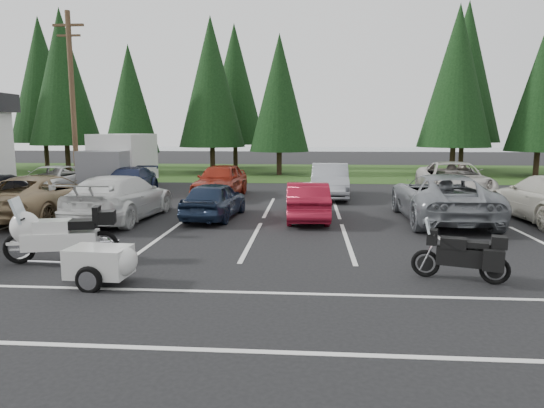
% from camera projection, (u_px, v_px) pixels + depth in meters
% --- Properties ---
extents(ground, '(120.00, 120.00, 0.00)m').
position_uv_depth(ground, '(229.00, 248.00, 12.85)').
color(ground, black).
rests_on(ground, ground).
extents(grass_strip, '(80.00, 16.00, 0.01)m').
position_uv_depth(grass_strip, '(281.00, 172.00, 36.50)').
color(grass_strip, '#213C13').
rests_on(grass_strip, ground).
extents(lake_water, '(70.00, 50.00, 0.02)m').
position_uv_depth(lake_water, '(323.00, 153.00, 66.76)').
color(lake_water, slate).
rests_on(lake_water, ground).
extents(utility_pole, '(1.60, 0.26, 9.00)m').
position_uv_depth(utility_pole, '(73.00, 99.00, 24.73)').
color(utility_pole, '#473321').
rests_on(utility_pole, ground).
extents(box_truck, '(2.40, 5.60, 2.90)m').
position_uv_depth(box_truck, '(117.00, 162.00, 25.56)').
color(box_truck, silver).
rests_on(box_truck, ground).
extents(stall_markings, '(32.00, 16.00, 0.01)m').
position_uv_depth(stall_markings, '(240.00, 232.00, 14.82)').
color(stall_markings, silver).
rests_on(stall_markings, ground).
extents(conifer_2, '(5.10, 5.10, 11.89)m').
position_uv_depth(conifer_2, '(63.00, 77.00, 35.49)').
color(conifer_2, '#332316').
rests_on(conifer_2, ground).
extents(conifer_3, '(3.87, 3.87, 9.02)m').
position_uv_depth(conifer_3, '(130.00, 99.00, 33.94)').
color(conifer_3, '#332316').
rests_on(conifer_3, ground).
extents(conifer_4, '(4.80, 4.80, 11.17)m').
position_uv_depth(conifer_4, '(211.00, 82.00, 34.82)').
color(conifer_4, '#332316').
rests_on(conifer_4, ground).
extents(conifer_5, '(4.14, 4.14, 9.63)m').
position_uv_depth(conifer_5, '(279.00, 93.00, 33.29)').
color(conifer_5, '#332316').
rests_on(conifer_5, ground).
extents(conifer_6, '(4.93, 4.93, 11.48)m').
position_uv_depth(conifer_6, '(457.00, 76.00, 32.71)').
color(conifer_6, '#332316').
rests_on(conifer_6, ground).
extents(conifer_7, '(4.27, 4.27, 9.94)m').
position_uv_depth(conifer_7, '(542.00, 89.00, 32.14)').
color(conifer_7, '#332316').
rests_on(conifer_7, ground).
extents(conifer_back_a, '(5.28, 5.28, 12.30)m').
position_uv_depth(conifer_back_a, '(41.00, 80.00, 39.89)').
color(conifer_back_a, '#332316').
rests_on(conifer_back_a, ground).
extents(conifer_back_b, '(4.97, 4.97, 11.58)m').
position_uv_depth(conifer_back_b, '(235.00, 85.00, 39.24)').
color(conifer_back_b, '#332316').
rests_on(conifer_back_b, ground).
extents(conifer_back_c, '(5.50, 5.50, 12.81)m').
position_uv_depth(conifer_back_c, '(466.00, 72.00, 37.08)').
color(conifer_back_c, '#332316').
rests_on(conifer_back_c, ground).
extents(car_near_2, '(2.64, 5.65, 1.56)m').
position_uv_depth(car_near_2, '(43.00, 196.00, 17.13)').
color(car_near_2, '#927955').
rests_on(car_near_2, ground).
extents(car_near_3, '(2.52, 5.57, 1.58)m').
position_uv_depth(car_near_3, '(121.00, 198.00, 16.77)').
color(car_near_3, silver).
rests_on(car_near_3, ground).
extents(car_near_4, '(1.96, 4.04, 1.33)m').
position_uv_depth(car_near_4, '(214.00, 200.00, 17.12)').
color(car_near_4, '#152136').
rests_on(car_near_4, ground).
extents(car_near_5, '(1.56, 4.08, 1.33)m').
position_uv_depth(car_near_5, '(307.00, 201.00, 16.90)').
color(car_near_5, maroon).
rests_on(car_near_5, ground).
extents(car_near_6, '(2.77, 5.90, 1.63)m').
position_uv_depth(car_near_6, '(441.00, 197.00, 16.65)').
color(car_near_6, gray).
rests_on(car_near_6, ground).
extents(car_far_0, '(2.74, 5.23, 1.40)m').
position_uv_depth(car_far_0, '(52.00, 181.00, 23.24)').
color(car_far_0, white).
rests_on(car_far_0, ground).
extents(car_far_1, '(2.07, 4.72, 1.35)m').
position_uv_depth(car_far_1, '(129.00, 182.00, 22.90)').
color(car_far_1, '#192140').
rests_on(car_far_1, ground).
extents(car_far_2, '(2.24, 4.76, 1.57)m').
position_uv_depth(car_far_2, '(220.00, 180.00, 22.53)').
color(car_far_2, maroon).
rests_on(car_far_2, ground).
extents(car_far_3, '(1.80, 4.78, 1.56)m').
position_uv_depth(car_far_3, '(330.00, 181.00, 22.44)').
color(car_far_3, gray).
rests_on(car_far_3, ground).
extents(car_far_4, '(3.37, 6.28, 1.68)m').
position_uv_depth(car_far_4, '(453.00, 181.00, 21.96)').
color(car_far_4, '#B9B2AA').
rests_on(car_far_4, ground).
extents(touring_motorcycle, '(3.00, 1.54, 1.59)m').
position_uv_depth(touring_motorcycle, '(61.00, 229.00, 11.38)').
color(touring_motorcycle, silver).
rests_on(touring_motorcycle, ground).
extents(cargo_trailer, '(1.77, 1.06, 0.79)m').
position_uv_depth(cargo_trailer, '(100.00, 266.00, 9.75)').
color(cargo_trailer, silver).
rests_on(cargo_trailer, ground).
extents(adventure_motorcycle, '(2.26, 1.37, 1.30)m').
position_uv_depth(adventure_motorcycle, '(460.00, 250.00, 9.98)').
color(adventure_motorcycle, black).
rests_on(adventure_motorcycle, ground).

